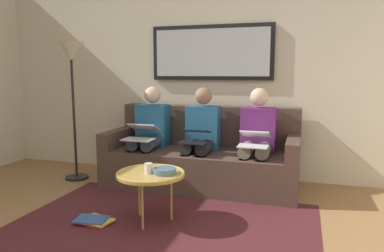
# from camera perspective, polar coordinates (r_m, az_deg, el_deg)

# --- Properties ---
(wall_rear) EXTENTS (6.00, 0.12, 2.60)m
(wall_rear) POSITION_cam_1_polar(r_m,az_deg,el_deg) (4.65, 3.32, 8.27)
(wall_rear) COLOR beige
(wall_rear) RESTS_ON ground_plane
(area_rug) EXTENTS (2.60, 1.80, 0.01)m
(area_rug) POSITION_cam_1_polar(r_m,az_deg,el_deg) (3.26, -4.59, -15.24)
(area_rug) COLOR #4C1E23
(area_rug) RESTS_ON ground_plane
(couch) EXTENTS (2.20, 0.90, 0.90)m
(couch) POSITION_cam_1_polar(r_m,az_deg,el_deg) (4.30, 1.65, -5.02)
(couch) COLOR #4C382D
(couch) RESTS_ON ground_plane
(framed_mirror) EXTENTS (1.53, 0.05, 0.67)m
(framed_mirror) POSITION_cam_1_polar(r_m,az_deg,el_deg) (4.57, 3.05, 11.40)
(framed_mirror) COLOR black
(coffee_table) EXTENTS (0.60, 0.60, 0.46)m
(coffee_table) POSITION_cam_1_polar(r_m,az_deg,el_deg) (3.20, -6.51, -7.55)
(coffee_table) COLOR tan
(coffee_table) RESTS_ON ground_plane
(cup) EXTENTS (0.07, 0.07, 0.09)m
(cup) POSITION_cam_1_polar(r_m,az_deg,el_deg) (3.17, -6.82, -6.60)
(cup) COLOR silver
(cup) RESTS_ON coffee_table
(bowl) EXTENTS (0.20, 0.20, 0.05)m
(bowl) POSITION_cam_1_polar(r_m,az_deg,el_deg) (3.15, -4.26, -7.05)
(bowl) COLOR slate
(bowl) RESTS_ON coffee_table
(person_left) EXTENTS (0.38, 0.58, 1.14)m
(person_left) POSITION_cam_1_polar(r_m,az_deg,el_deg) (4.05, 10.16, -1.68)
(person_left) COLOR #66236B
(person_left) RESTS_ON couch
(laptop_white) EXTENTS (0.30, 0.35, 0.15)m
(laptop_white) POSITION_cam_1_polar(r_m,az_deg,el_deg) (3.82, 9.72, -2.06)
(laptop_white) COLOR white
(person_middle) EXTENTS (0.38, 0.58, 1.14)m
(person_middle) POSITION_cam_1_polar(r_m,az_deg,el_deg) (4.18, 1.42, -1.25)
(person_middle) COLOR #235B84
(person_middle) RESTS_ON couch
(laptop_black) EXTENTS (0.30, 0.33, 0.14)m
(laptop_black) POSITION_cam_1_polar(r_m,az_deg,el_deg) (3.94, 0.43, -1.59)
(laptop_black) COLOR black
(person_right) EXTENTS (0.38, 0.58, 1.14)m
(person_right) POSITION_cam_1_polar(r_m,az_deg,el_deg) (4.39, -6.64, -0.83)
(person_right) COLOR #235B84
(person_right) RESTS_ON couch
(laptop_silver) EXTENTS (0.34, 0.39, 0.17)m
(laptop_silver) POSITION_cam_1_polar(r_m,az_deg,el_deg) (4.19, -7.90, -1.03)
(laptop_silver) COLOR silver
(magazine_stack) EXTENTS (0.35, 0.27, 0.04)m
(magazine_stack) POSITION_cam_1_polar(r_m,az_deg,el_deg) (3.39, -15.04, -14.11)
(magazine_stack) COLOR red
(magazine_stack) RESTS_ON ground_plane
(standing_lamp) EXTENTS (0.32, 0.32, 1.66)m
(standing_lamp) POSITION_cam_1_polar(r_m,az_deg,el_deg) (4.62, -18.35, 8.75)
(standing_lamp) COLOR black
(standing_lamp) RESTS_ON ground_plane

